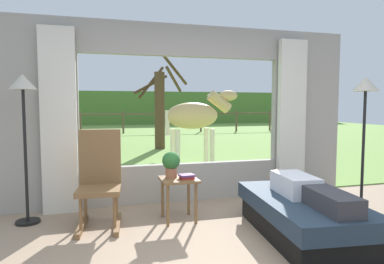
% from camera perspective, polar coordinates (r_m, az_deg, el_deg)
% --- Properties ---
extents(back_wall_with_window, '(5.20, 0.12, 2.55)m').
position_cam_1_polar(back_wall_with_window, '(4.97, -1.41, 2.69)').
color(back_wall_with_window, '#9E998E').
rests_on(back_wall_with_window, ground_plane).
extents(curtain_panel_left, '(0.44, 0.10, 2.40)m').
position_cam_1_polar(curtain_panel_left, '(4.71, -21.34, 1.68)').
color(curtain_panel_left, silver).
rests_on(curtain_panel_left, ground_plane).
extents(curtain_panel_right, '(0.44, 0.10, 2.40)m').
position_cam_1_polar(curtain_panel_right, '(5.51, 16.28, 2.17)').
color(curtain_panel_right, silver).
rests_on(curtain_panel_right, ground_plane).
extents(outdoor_pasture_lawn, '(36.00, 21.68, 0.02)m').
position_cam_1_polar(outdoor_pasture_lawn, '(15.83, -11.03, -0.65)').
color(outdoor_pasture_lawn, '#759E47').
rests_on(outdoor_pasture_lawn, ground_plane).
extents(distant_hill_ridge, '(36.00, 2.00, 2.40)m').
position_cam_1_polar(distant_hill_ridge, '(25.59, -12.79, 3.92)').
color(distant_hill_ridge, '#527D34').
rests_on(distant_hill_ridge, ground_plane).
extents(recliner_sofa, '(1.07, 1.78, 0.42)m').
position_cam_1_polar(recliner_sofa, '(3.95, 17.92, -13.22)').
color(recliner_sofa, black).
rests_on(recliner_sofa, ground_plane).
extents(reclining_person, '(0.40, 1.44, 0.22)m').
position_cam_1_polar(reclining_person, '(3.83, 18.45, -9.08)').
color(reclining_person, silver).
rests_on(reclining_person, recliner_sofa).
extents(rocking_chair, '(0.53, 0.73, 1.12)m').
position_cam_1_polar(rocking_chair, '(4.16, -15.14, -7.59)').
color(rocking_chair, brown).
rests_on(rocking_chair, ground_plane).
extents(side_table, '(0.44, 0.44, 0.52)m').
position_cam_1_polar(side_table, '(4.21, -2.24, -8.96)').
color(side_table, brown).
rests_on(side_table, ground_plane).
extents(potted_plant, '(0.22, 0.22, 0.32)m').
position_cam_1_polar(potted_plant, '(4.20, -3.51, -5.16)').
color(potted_plant, '#9E6042').
rests_on(potted_plant, side_table).
extents(book_stack, '(0.19, 0.17, 0.06)m').
position_cam_1_polar(book_stack, '(4.14, -0.87, -7.43)').
color(book_stack, '#B22D28').
rests_on(book_stack, side_table).
extents(floor_lamp_left, '(0.32, 0.32, 1.77)m').
position_cam_1_polar(floor_lamp_left, '(4.45, -26.31, 4.29)').
color(floor_lamp_left, black).
rests_on(floor_lamp_left, ground_plane).
extents(floor_lamp_right, '(0.32, 0.32, 1.76)m').
position_cam_1_polar(floor_lamp_right, '(4.84, 26.91, 4.22)').
color(floor_lamp_right, black).
rests_on(floor_lamp_right, ground_plane).
extents(horse, '(1.81, 0.72, 1.73)m').
position_cam_1_polar(horse, '(7.76, 0.65, 2.64)').
color(horse, tan).
rests_on(horse, outdoor_pasture_lawn).
extents(pasture_tree, '(1.73, 1.67, 2.97)m').
position_cam_1_polar(pasture_tree, '(10.87, -5.34, 4.40)').
color(pasture_tree, '#4C3823').
rests_on(pasture_tree, outdoor_pasture_lawn).
extents(pasture_fence_line, '(16.10, 0.10, 1.10)m').
position_cam_1_polar(pasture_fence_line, '(17.13, -11.42, 2.19)').
color(pasture_fence_line, brown).
rests_on(pasture_fence_line, outdoor_pasture_lawn).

